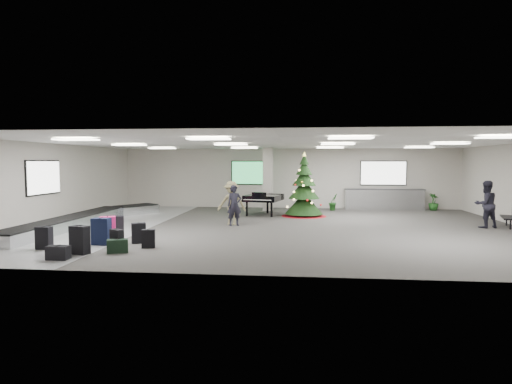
# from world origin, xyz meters

# --- Properties ---
(ground) EXTENTS (18.00, 18.00, 0.00)m
(ground) POSITION_xyz_m (0.00, 0.00, 0.00)
(ground) COLOR #32302D
(ground) RESTS_ON ground
(room_envelope) EXTENTS (18.02, 14.02, 3.21)m
(room_envelope) POSITION_xyz_m (-0.38, 0.67, 2.33)
(room_envelope) COLOR beige
(room_envelope) RESTS_ON ground
(baggage_carousel) EXTENTS (2.28, 9.71, 0.43)m
(baggage_carousel) POSITION_xyz_m (-7.84, -0.08, 0.21)
(baggage_carousel) COLOR silver
(baggage_carousel) RESTS_ON ground
(service_counter) EXTENTS (4.05, 0.65, 1.08)m
(service_counter) POSITION_xyz_m (5.00, 6.65, 0.55)
(service_counter) COLOR silver
(service_counter) RESTS_ON ground
(suitcase_0) EXTENTS (0.55, 0.39, 0.79)m
(suitcase_0) POSITION_xyz_m (-5.27, -5.32, 0.38)
(suitcase_0) COLOR black
(suitcase_0) RESTS_ON ground
(suitcase_1) EXTENTS (0.44, 0.38, 0.62)m
(suitcase_1) POSITION_xyz_m (-4.46, -4.80, 0.30)
(suitcase_1) COLOR black
(suitcase_1) RESTS_ON ground
(pink_suitcase) EXTENTS (0.54, 0.43, 0.77)m
(pink_suitcase) POSITION_xyz_m (-5.46, -3.20, 0.37)
(pink_suitcase) COLOR #DF1D6A
(pink_suitcase) RESTS_ON ground
(suitcase_3) EXTENTS (0.47, 0.39, 0.64)m
(suitcase_3) POSITION_xyz_m (-4.28, -3.63, 0.31)
(suitcase_3) COLOR black
(suitcase_3) RESTS_ON ground
(navy_suitcase) EXTENTS (0.53, 0.32, 0.83)m
(navy_suitcase) POSITION_xyz_m (-5.28, -4.01, 0.40)
(navy_suitcase) COLOR black
(navy_suitcase) RESTS_ON ground
(suitcase_5) EXTENTS (0.44, 0.26, 0.66)m
(suitcase_5) POSITION_xyz_m (-6.60, -4.81, 0.32)
(suitcase_5) COLOR black
(suitcase_5) RESTS_ON ground
(green_duffel) EXTENTS (0.62, 0.47, 0.39)m
(green_duffel) POSITION_xyz_m (-4.34, -5.03, 0.18)
(green_duffel) COLOR black
(green_duffel) RESTS_ON ground
(suitcase_7) EXTENTS (0.40, 0.27, 0.55)m
(suitcase_7) POSITION_xyz_m (-3.73, -4.30, 0.27)
(suitcase_7) COLOR black
(suitcase_7) RESTS_ON ground
(suitcase_8) EXTENTS (0.53, 0.46, 0.71)m
(suitcase_8) POSITION_xyz_m (-5.47, -2.56, 0.34)
(suitcase_8) COLOR black
(suitcase_8) RESTS_ON ground
(black_duffel) EXTENTS (0.55, 0.31, 0.37)m
(black_duffel) POSITION_xyz_m (-5.48, -5.99, 0.18)
(black_duffel) COLOR black
(black_duffel) RESTS_ON ground
(christmas_tree) EXTENTS (2.06, 2.06, 2.94)m
(christmas_tree) POSITION_xyz_m (0.81, 3.47, 1.01)
(christmas_tree) COLOR maroon
(christmas_tree) RESTS_ON ground
(grand_piano) EXTENTS (1.85, 2.20, 1.11)m
(grand_piano) POSITION_xyz_m (-1.09, 3.72, 0.79)
(grand_piano) COLOR black
(grand_piano) RESTS_ON ground
(bench) EXTENTS (0.86, 1.43, 0.86)m
(bench) POSITION_xyz_m (8.59, 0.83, 0.48)
(bench) COLOR black
(bench) RESTS_ON ground
(traveler_a) EXTENTS (0.68, 0.58, 1.59)m
(traveler_a) POSITION_xyz_m (-1.92, 0.25, 0.80)
(traveler_a) COLOR black
(traveler_a) RESTS_ON ground
(traveler_b) EXTENTS (1.11, 0.64, 1.72)m
(traveler_b) POSITION_xyz_m (-2.07, 0.52, 0.86)
(traveler_b) COLOR #847851
(traveler_b) RESTS_ON ground
(traveler_bench) EXTENTS (1.00, 0.86, 1.78)m
(traveler_bench) POSITION_xyz_m (7.57, 0.63, 0.89)
(traveler_bench) COLOR black
(traveler_bench) RESTS_ON ground
(potted_plant_left) EXTENTS (0.61, 0.61, 0.87)m
(potted_plant_left) POSITION_xyz_m (2.33, 5.97, 0.43)
(potted_plant_left) COLOR #133E17
(potted_plant_left) RESTS_ON ground
(potted_plant_right) EXTENTS (0.69, 0.69, 0.88)m
(potted_plant_right) POSITION_xyz_m (7.46, 6.50, 0.44)
(potted_plant_right) COLOR #133E17
(potted_plant_right) RESTS_ON ground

